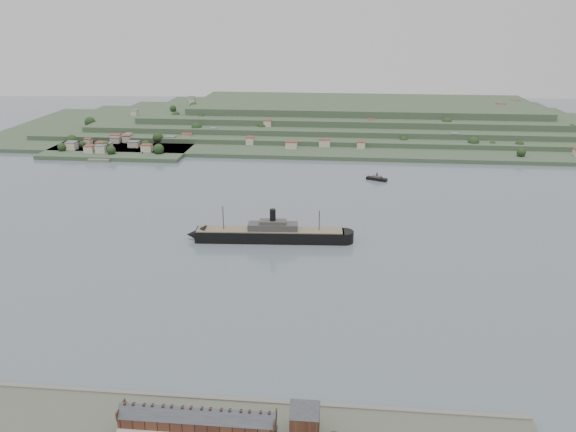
{
  "coord_description": "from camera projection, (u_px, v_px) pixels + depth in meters",
  "views": [
    {
      "loc": [
        37.06,
        -324.22,
        142.37
      ],
      "look_at": [
        2.88,
        30.0,
        12.26
      ],
      "focal_mm": 35.0,
      "sensor_mm": 36.0,
      "label": 1
    }
  ],
  "objects": [
    {
      "name": "ferry_west",
      "position": [
        143.0,
        156.0,
        580.27
      ],
      "size": [
        16.17,
        9.87,
        5.88
      ],
      "color": "black",
      "rests_on": "ground"
    },
    {
      "name": "ferry_east",
      "position": [
        377.0,
        178.0,
        501.62
      ],
      "size": [
        19.26,
        12.39,
        7.04
      ],
      "color": "black",
      "rests_on": "ground"
    },
    {
      "name": "ground",
      "position": [
        279.0,
        250.0,
        355.33
      ],
      "size": [
        1400.0,
        1400.0,
        0.0
      ],
      "primitive_type": "plane",
      "color": "slate",
      "rests_on": "ground"
    },
    {
      "name": "far_peninsula",
      "position": [
        335.0,
        120.0,
        716.22
      ],
      "size": [
        760.0,
        309.0,
        30.0
      ],
      "color": "#31452E",
      "rests_on": "ground"
    },
    {
      "name": "gabled_building",
      "position": [
        305.0,
        418.0,
        196.72
      ],
      "size": [
        10.4,
        10.18,
        14.09
      ],
      "color": "#432218",
      "rests_on": "ground"
    },
    {
      "name": "steamship",
      "position": [
        266.0,
        234.0,
        368.11
      ],
      "size": [
        110.33,
        19.18,
        26.45
      ],
      "color": "black",
      "rests_on": "ground"
    },
    {
      "name": "terrace_row",
      "position": [
        197.0,
        422.0,
        196.81
      ],
      "size": [
        55.6,
        9.8,
        11.07
      ],
      "color": "#432218",
      "rests_on": "ground"
    }
  ]
}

